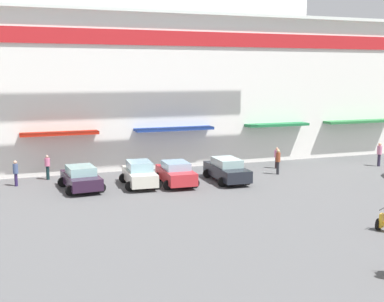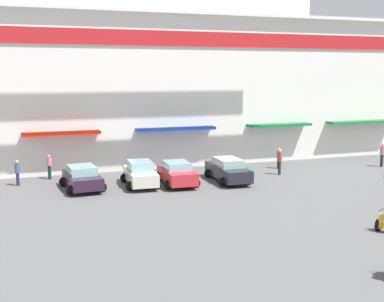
# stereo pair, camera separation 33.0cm
# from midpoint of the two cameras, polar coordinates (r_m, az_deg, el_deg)

# --- Properties ---
(ground_plane) EXTENTS (128.00, 128.00, 0.00)m
(ground_plane) POSITION_cam_midpoint_polar(r_m,az_deg,el_deg) (21.80, 10.94, -9.93)
(ground_plane) COLOR #575859
(colonial_building) EXTENTS (41.35, 18.38, 22.23)m
(colonial_building) POSITION_cam_midpoint_polar(r_m,az_deg,el_deg) (42.78, -5.42, 12.19)
(colonial_building) COLOR white
(colonial_building) RESTS_ON ground
(parked_car_0) EXTENTS (2.60, 4.08, 1.46)m
(parked_car_0) POSITION_cam_midpoint_polar(r_m,az_deg,el_deg) (30.67, -12.99, -3.03)
(parked_car_0) COLOR #2D192F
(parked_car_0) RESTS_ON ground
(parked_car_1) EXTENTS (2.37, 4.04, 1.58)m
(parked_car_1) POSITION_cam_midpoint_polar(r_m,az_deg,el_deg) (31.04, -6.39, -2.63)
(parked_car_1) COLOR beige
(parked_car_1) RESTS_ON ground
(parked_car_2) EXTENTS (2.41, 4.00, 1.48)m
(parked_car_2) POSITION_cam_midpoint_polar(r_m,az_deg,el_deg) (31.22, -2.19, -2.56)
(parked_car_2) COLOR #BB2A30
(parked_car_2) RESTS_ON ground
(parked_car_3) EXTENTS (2.38, 4.47, 1.52)m
(parked_car_3) POSITION_cam_midpoint_polar(r_m,az_deg,el_deg) (32.27, 3.73, -2.17)
(parked_car_3) COLOR black
(parked_car_3) RESTS_ON ground
(pedestrian_0) EXTENTS (0.44, 0.44, 1.62)m
(pedestrian_0) POSITION_cam_midpoint_polar(r_m,az_deg,el_deg) (32.76, -19.96, -2.24)
(pedestrian_0) COLOR #2E204F
(pedestrian_0) RESTS_ON ground
(pedestrian_1) EXTENTS (0.49, 0.49, 1.64)m
(pedestrian_1) POSITION_cam_midpoint_polar(r_m,az_deg,el_deg) (34.10, -16.61, -1.64)
(pedestrian_1) COLOR #132A2D
(pedestrian_1) RESTS_ON ground
(pedestrian_2) EXTENTS (0.50, 0.50, 1.57)m
(pedestrian_2) POSITION_cam_midpoint_polar(r_m,az_deg,el_deg) (37.06, 9.51, -0.64)
(pedestrian_2) COLOR black
(pedestrian_2) RESTS_ON ground
(pedestrian_3) EXTENTS (0.46, 0.46, 1.80)m
(pedestrian_3) POSITION_cam_midpoint_polar(r_m,az_deg,el_deg) (39.91, 20.58, -0.20)
(pedestrian_3) COLOR #302940
(pedestrian_3) RESTS_ON ground
(pedestrian_4) EXTENTS (0.34, 0.34, 1.77)m
(pedestrian_4) POSITION_cam_midpoint_polar(r_m,az_deg,el_deg) (34.85, 9.63, -1.01)
(pedestrian_4) COLOR #28282C
(pedestrian_4) RESTS_ON ground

